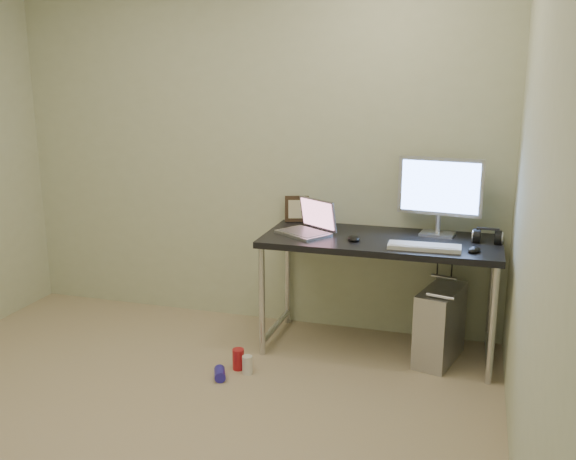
{
  "coord_description": "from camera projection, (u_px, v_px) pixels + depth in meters",
  "views": [
    {
      "loc": [
        1.52,
        -2.44,
        1.76
      ],
      "look_at": [
        0.47,
        1.08,
        0.85
      ],
      "focal_mm": 40.0,
      "sensor_mm": 36.0,
      "label": 1
    }
  ],
  "objects": [
    {
      "name": "cable_a",
      "position": [
        437.0,
        283.0,
        4.24
      ],
      "size": [
        0.01,
        0.16,
        0.69
      ],
      "primitive_type": "cylinder",
      "rotation": [
        0.21,
        0.0,
        0.0
      ],
      "color": "black",
      "rests_on": "ground"
    },
    {
      "name": "picture_frame",
      "position": [
        301.0,
        209.0,
        4.42
      ],
      "size": [
        0.23,
        0.13,
        0.18
      ],
      "primitive_type": "cube",
      "rotation": [
        -0.21,
        0.0,
        0.3
      ],
      "color": "black",
      "rests_on": "desk"
    },
    {
      "name": "headphones",
      "position": [
        487.0,
        238.0,
        3.89
      ],
      "size": [
        0.17,
        0.11,
        0.11
      ],
      "rotation": [
        0.0,
        0.0,
        -0.06
      ],
      "color": "black",
      "rests_on": "desk"
    },
    {
      "name": "can_red",
      "position": [
        238.0,
        359.0,
        3.89
      ],
      "size": [
        0.08,
        0.08,
        0.13
      ],
      "primitive_type": "cylinder",
      "rotation": [
        0.0,
        0.0,
        0.11
      ],
      "color": "red",
      "rests_on": "ground"
    },
    {
      "name": "can_white",
      "position": [
        247.0,
        365.0,
        3.83
      ],
      "size": [
        0.06,
        0.06,
        0.11
      ],
      "primitive_type": "cylinder",
      "rotation": [
        0.0,
        0.0,
        -0.05
      ],
      "color": "white",
      "rests_on": "ground"
    },
    {
      "name": "tower_computer",
      "position": [
        440.0,
        325.0,
        3.97
      ],
      "size": [
        0.3,
        0.48,
        0.5
      ],
      "rotation": [
        0.0,
        0.0,
        -0.26
      ],
      "color": "silver",
      "rests_on": "ground"
    },
    {
      "name": "cable_b",
      "position": [
        450.0,
        288.0,
        4.2
      ],
      "size": [
        0.02,
        0.11,
        0.71
      ],
      "primitive_type": "cylinder",
      "rotation": [
        0.14,
        0.0,
        0.09
      ],
      "color": "black",
      "rests_on": "ground"
    },
    {
      "name": "webcam",
      "position": [
        326.0,
        213.0,
        4.32
      ],
      "size": [
        0.04,
        0.03,
        0.11
      ],
      "rotation": [
        0.0,
        0.0,
        -0.16
      ],
      "color": "silver",
      "rests_on": "desk"
    },
    {
      "name": "can_blue",
      "position": [
        220.0,
        374.0,
        3.77
      ],
      "size": [
        0.11,
        0.13,
        0.06
      ],
      "primitive_type": "cylinder",
      "rotation": [
        1.57,
        0.0,
        0.43
      ],
      "color": "#2C22B0",
      "rests_on": "ground"
    },
    {
      "name": "mouse_right",
      "position": [
        474.0,
        248.0,
        3.69
      ],
      "size": [
        0.1,
        0.12,
        0.04
      ],
      "primitive_type": "ellipsoid",
      "rotation": [
        0.0,
        0.0,
        -0.28
      ],
      "color": "black",
      "rests_on": "desk"
    },
    {
      "name": "monitor",
      "position": [
        440.0,
        190.0,
        4.01
      ],
      "size": [
        0.53,
        0.18,
        0.49
      ],
      "rotation": [
        0.0,
        0.0,
        -0.12
      ],
      "color": "silver",
      "rests_on": "desk"
    },
    {
      "name": "desk",
      "position": [
        380.0,
        251.0,
        4.02
      ],
      "size": [
        1.46,
        0.64,
        0.75
      ],
      "color": "black",
      "rests_on": "ground"
    },
    {
      "name": "floor",
      "position": [
        133.0,
        444.0,
        3.12
      ],
      "size": [
        3.5,
        3.5,
        0.0
      ],
      "primitive_type": "plane",
      "color": "tan",
      "rests_on": "ground"
    },
    {
      "name": "wall_right",
      "position": [
        541.0,
        216.0,
        2.33
      ],
      "size": [
        0.02,
        3.5,
        2.5
      ],
      "primitive_type": "cube",
      "color": "beige",
      "rests_on": "ground"
    },
    {
      "name": "wall_back",
      "position": [
        251.0,
        147.0,
        4.44
      ],
      "size": [
        3.5,
        0.02,
        2.5
      ],
      "primitive_type": "cube",
      "color": "beige",
      "rests_on": "ground"
    },
    {
      "name": "mouse_left",
      "position": [
        354.0,
        237.0,
        3.94
      ],
      "size": [
        0.11,
        0.14,
        0.04
      ],
      "primitive_type": "ellipsoid",
      "rotation": [
        0.0,
        0.0,
        0.3
      ],
      "color": "black",
      "rests_on": "desk"
    },
    {
      "name": "laptop",
      "position": [
        309.0,
        226.0,
        4.1
      ],
      "size": [
        0.4,
        0.39,
        0.22
      ],
      "rotation": [
        0.0,
        0.0,
        -0.58
      ],
      "color": "silver",
      "rests_on": "desk"
    },
    {
      "name": "keyboard",
      "position": [
        424.0,
        247.0,
        3.75
      ],
      "size": [
        0.42,
        0.15,
        0.03
      ],
      "primitive_type": "cube",
      "rotation": [
        0.0,
        0.0,
        0.03
      ],
      "color": "silver",
      "rests_on": "desk"
    }
  ]
}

